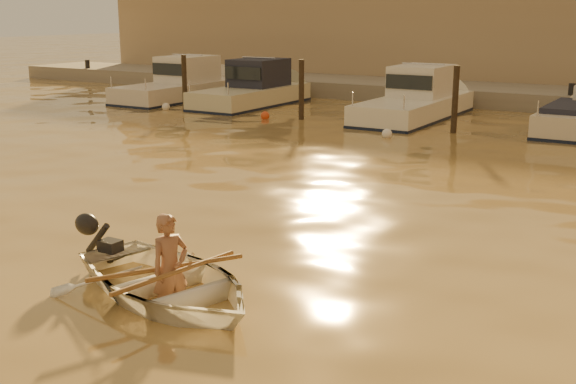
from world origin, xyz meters
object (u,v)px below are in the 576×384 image
Objects in this scene: dinghy at (167,282)px; person at (170,269)px; moored_boat_2 at (415,100)px; waterfront_building at (558,38)px; moored_boat_0 at (179,84)px; moored_boat_1 at (251,89)px.

dinghy is 0.23m from person.
dinghy is at bearing -79.14° from moored_boat_2.
moored_boat_0 is at bearing -138.90° from waterfront_building.
waterfront_building is at bearing 19.20° from person.
moored_boat_1 is (-9.88, 16.59, 0.42)m from dinghy.
moored_boat_1 is (-9.98, 16.62, 0.21)m from person.
waterfront_building is (9.03, 11.00, 1.77)m from moored_boat_1.
person is at bearing -88.03° from waterfront_building.
moored_boat_1 is 14.34m from waterfront_building.
dinghy is at bearing -59.22° from moored_boat_1.
person is 0.21× the size of moored_boat_0.
moored_boat_0 reaches higher than dinghy.
moored_boat_0 is at bearing 180.00° from moored_boat_2.
moored_boat_2 is at bearing 28.39° from person.
waterfront_building is at bearing 78.05° from moored_boat_2.
moored_boat_0 is 0.15× the size of waterfront_building.
moored_boat_0 is 10.28m from moored_boat_2.
person is 16.94m from moored_boat_2.
moored_boat_2 is (10.28, 0.00, 0.00)m from moored_boat_0.
moored_boat_2 reaches higher than dinghy.
moored_boat_0 is 3.58m from moored_boat_1.
person is at bearing -90.00° from dinghy.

